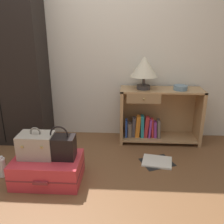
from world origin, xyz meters
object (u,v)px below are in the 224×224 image
at_px(wardrobe, 3,61).
at_px(bottle, 2,167).
at_px(open_book_on_floor, 157,162).
at_px(handbag, 60,147).
at_px(bowl, 180,88).
at_px(train_case, 37,145).
at_px(bookshelf, 156,116).
at_px(table_lamp, 144,68).
at_px(suitcase_large, 48,169).

height_order(wardrobe, bottle, wardrobe).
xyz_separation_m(wardrobe, open_book_on_floor, (1.90, -0.53, -1.04)).
relative_size(handbag, open_book_on_floor, 0.78).
relative_size(wardrobe, bowl, 12.35).
bearing_deg(train_case, open_book_on_floor, 16.81).
distance_m(bookshelf, train_case, 1.58).
bearing_deg(handbag, bookshelf, 43.10).
bearing_deg(wardrobe, handbag, -45.03).
bearing_deg(table_lamp, wardrobe, -179.10).
relative_size(table_lamp, handbag, 1.22).
xyz_separation_m(bowl, suitcase_large, (-1.43, -0.94, -0.62)).
relative_size(train_case, handbag, 1.01).
distance_m(bottle, open_book_on_floor, 1.66).
bearing_deg(bowl, bookshelf, 169.75).
height_order(bookshelf, bowl, bowl).
xyz_separation_m(suitcase_large, handbag, (0.13, 0.02, 0.24)).
height_order(suitcase_large, train_case, train_case).
bearing_deg(bookshelf, bowl, -10.25).
relative_size(bookshelf, handbag, 3.14).
distance_m(wardrobe, bookshelf, 2.06).
bearing_deg(bottle, handbag, -2.35).
distance_m(train_case, open_book_on_floor, 1.33).
distance_m(bookshelf, table_lamp, 0.66).
distance_m(table_lamp, open_book_on_floor, 1.13).
relative_size(table_lamp, open_book_on_floor, 0.95).
height_order(table_lamp, bottle, table_lamp).
bearing_deg(train_case, handbag, -3.18).
bearing_deg(open_book_on_floor, wardrobe, 164.54).
height_order(bookshelf, table_lamp, table_lamp).
relative_size(bowl, open_book_on_floor, 0.40).
relative_size(suitcase_large, handbag, 2.00).
bearing_deg(wardrobe, bowl, 0.21).
relative_size(bowl, bottle, 0.77).
relative_size(suitcase_large, open_book_on_floor, 1.57).
distance_m(handbag, bottle, 0.68).
height_order(wardrobe, open_book_on_floor, wardrobe).
height_order(table_lamp, train_case, table_lamp).
height_order(table_lamp, suitcase_large, table_lamp).
bearing_deg(bowl, suitcase_large, -146.75).
bearing_deg(handbag, table_lamp, 48.00).
bearing_deg(table_lamp, bookshelf, 8.68).
xyz_separation_m(train_case, open_book_on_floor, (1.22, 0.37, -0.36)).
relative_size(bookshelf, train_case, 3.13).
height_order(wardrobe, bowl, wardrobe).
bearing_deg(suitcase_large, table_lamp, 44.47).
xyz_separation_m(handbag, open_book_on_floor, (0.99, 0.38, -0.36)).
distance_m(bowl, handbag, 1.63).
bearing_deg(table_lamp, bottle, -148.20).
bearing_deg(suitcase_large, bowl, 33.25).
relative_size(wardrobe, table_lamp, 5.23).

